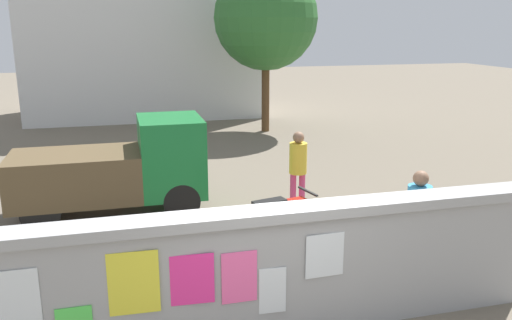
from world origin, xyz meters
TOP-DOWN VIEW (x-y plane):
  - ground at (0.00, 8.00)m, footprint 60.00×60.00m
  - poster_wall at (-0.01, -0.00)m, footprint 6.70×0.42m
  - auto_rickshaw_truck at (-1.76, 4.76)m, footprint 3.60×1.50m
  - motorcycle at (0.74, 2.49)m, footprint 1.87×0.68m
  - bicycle_near at (-1.39, 1.28)m, footprint 1.70×0.44m
  - person_walking at (1.57, 3.89)m, footprint 0.36×0.36m
  - person_bystander at (2.32, 0.86)m, footprint 0.39×0.39m
  - tree_roadside at (3.18, 11.86)m, footprint 3.43×3.43m

SIDE VIEW (x-z plane):
  - ground at x=0.00m, z-range 0.00..0.00m
  - bicycle_near at x=-1.39m, z-range -0.11..0.84m
  - motorcycle at x=0.74m, z-range 0.03..0.90m
  - poster_wall at x=-0.01m, z-range 0.02..1.61m
  - auto_rickshaw_truck at x=-1.76m, z-range -0.02..1.83m
  - person_walking at x=1.57m, z-range 0.18..1.80m
  - person_bystander at x=2.32m, z-range 0.18..1.80m
  - tree_roadside at x=3.18m, z-range 1.02..6.53m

